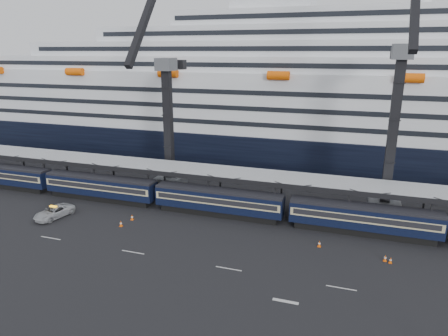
{
  "coord_description": "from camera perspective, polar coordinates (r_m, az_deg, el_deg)",
  "views": [
    {
      "loc": [
        9.72,
        -41.3,
        23.13
      ],
      "look_at": [
        -7.15,
        10.0,
        7.21
      ],
      "focal_mm": 32.0,
      "sensor_mm": 36.0,
      "label": 1
    }
  ],
  "objects": [
    {
      "name": "canopy",
      "position": [
        58.92,
        7.84,
        -1.4
      ],
      "size": [
        130.0,
        6.25,
        5.53
      ],
      "color": "#9C9FA4",
      "rests_on": "ground"
    },
    {
      "name": "traffic_cone_c",
      "position": [
        56.85,
        -14.52,
        -7.68
      ],
      "size": [
        0.43,
        0.43,
        0.85
      ],
      "color": "#F05907",
      "rests_on": "ground"
    },
    {
      "name": "crane_dark_mid",
      "position": [
        59.92,
        23.12,
        5.72
      ],
      "size": [
        4.5,
        18.24,
        39.64
      ],
      "color": "#46494D",
      "rests_on": "ground"
    },
    {
      "name": "traffic_cone_e",
      "position": [
        49.99,
        22.69,
        -12.06
      ],
      "size": [
        0.36,
        0.36,
        0.73
      ],
      "color": "#F05907",
      "rests_on": "ground"
    },
    {
      "name": "traffic_cone_b",
      "position": [
        58.55,
        -13.01,
        -6.85
      ],
      "size": [
        0.42,
        0.42,
        0.83
      ],
      "color": "#F05907",
      "rests_on": "ground"
    },
    {
      "name": "lane_markings",
      "position": [
        42.87,
        13.78,
        -16.74
      ],
      "size": [
        111.0,
        4.27,
        0.02
      ],
      "color": "beige",
      "rests_on": "ground"
    },
    {
      "name": "cruise_ship",
      "position": [
        88.61,
        11.21,
        9.12
      ],
      "size": [
        214.09,
        28.84,
        34.0
      ],
      "color": "black",
      "rests_on": "ground"
    },
    {
      "name": "ground",
      "position": [
        48.32,
        4.45,
        -12.23
      ],
      "size": [
        260.0,
        260.0,
        0.0
      ],
      "primitive_type": "plane",
      "color": "black",
      "rests_on": "ground"
    },
    {
      "name": "train",
      "position": [
        57.24,
        2.39,
        -5.04
      ],
      "size": [
        133.05,
        3.0,
        4.05
      ],
      "color": "black",
      "rests_on": "ground"
    },
    {
      "name": "traffic_cone_f",
      "position": [
        50.18,
        22.03,
        -11.83
      ],
      "size": [
        0.39,
        0.39,
        0.79
      ],
      "color": "#F05907",
      "rests_on": "ground"
    },
    {
      "name": "crane_dark_near",
      "position": [
        67.79,
        -8.13,
        6.75
      ],
      "size": [
        4.5,
        17.75,
        35.08
      ],
      "color": "#46494D",
      "rests_on": "ground"
    },
    {
      "name": "traffic_cone_d",
      "position": [
        51.12,
        13.46,
        -10.46
      ],
      "size": [
        0.41,
        0.41,
        0.82
      ],
      "color": "#F05907",
      "rests_on": "ground"
    },
    {
      "name": "pickup_truck",
      "position": [
        62.71,
        -23.12,
        -5.81
      ],
      "size": [
        3.79,
        6.28,
        1.63
      ],
      "primitive_type": "imported",
      "rotation": [
        0.0,
        0.0,
        -0.19
      ],
      "color": "#A4A6AB",
      "rests_on": "ground"
    }
  ]
}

